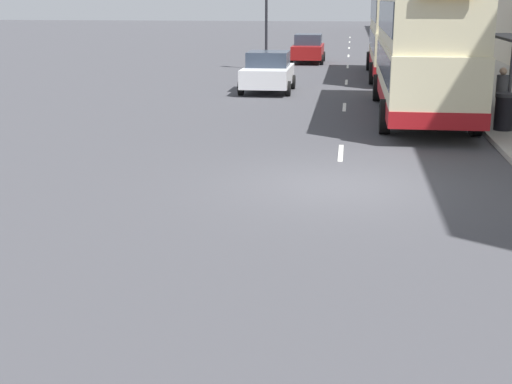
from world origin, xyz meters
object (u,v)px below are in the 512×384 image
(double_decker_bus_ahead, at_px, (399,30))
(traffic_light_far_kerb, at_px, (266,3))
(car_0, at_px, (308,49))
(litter_bin, at_px, (504,112))
(car_1, at_px, (268,72))
(pedestrian_1, at_px, (501,96))
(double_decker_bus_near, at_px, (423,46))

(double_decker_bus_ahead, xyz_separation_m, traffic_light_far_kerb, (-6.84, 2.88, 1.23))
(car_0, height_order, litter_bin, car_0)
(car_1, xyz_separation_m, litter_bin, (7.78, -8.76, -0.16))
(double_decker_bus_ahead, relative_size, car_0, 2.49)
(pedestrian_1, relative_size, traffic_light_far_kerb, 0.32)
(car_0, distance_m, pedestrian_1, 23.06)
(litter_bin, relative_size, traffic_light_far_kerb, 0.20)
(double_decker_bus_near, bearing_deg, car_0, 103.84)
(litter_bin, bearing_deg, double_decker_bus_near, 124.42)
(car_1, distance_m, pedestrian_1, 11.09)
(pedestrian_1, bearing_deg, double_decker_bus_ahead, 98.70)
(double_decker_bus_near, xyz_separation_m, car_1, (-5.70, 5.73, -1.46))
(pedestrian_1, xyz_separation_m, traffic_light_far_kerb, (-9.02, 17.13, 2.51))
(litter_bin, bearing_deg, traffic_light_far_kerb, 116.37)
(double_decker_bus_near, distance_m, litter_bin, 4.01)
(pedestrian_1, xyz_separation_m, litter_bin, (-0.07, -0.92, -0.33))
(traffic_light_far_kerb, bearing_deg, car_1, -82.82)
(double_decker_bus_ahead, height_order, pedestrian_1, double_decker_bus_ahead)
(car_0, height_order, car_1, car_0)
(pedestrian_1, bearing_deg, double_decker_bus_near, 135.47)
(car_1, bearing_deg, traffic_light_far_kerb, -82.82)
(double_decker_bus_near, xyz_separation_m, car_0, (-4.89, 19.85, -1.44))
(car_1, height_order, litter_bin, car_1)
(car_0, bearing_deg, car_1, 86.71)
(pedestrian_1, distance_m, litter_bin, 0.98)
(double_decker_bus_near, distance_m, pedestrian_1, 3.27)
(car_0, distance_m, litter_bin, 23.92)
(double_decker_bus_ahead, bearing_deg, car_1, -131.46)
(double_decker_bus_near, distance_m, car_0, 20.50)
(double_decker_bus_near, distance_m, double_decker_bus_ahead, 12.14)
(car_1, bearing_deg, double_decker_bus_ahead, -131.46)
(double_decker_bus_near, height_order, double_decker_bus_ahead, same)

